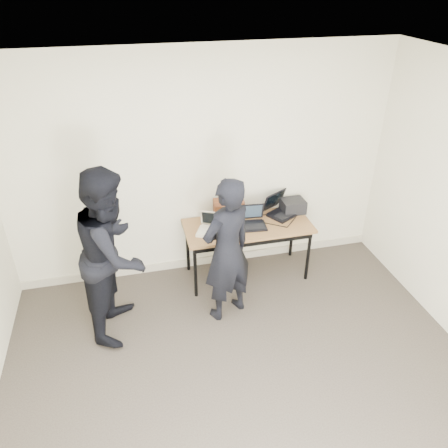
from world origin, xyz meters
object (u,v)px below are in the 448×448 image
object	(u,v)px
person_typist	(227,251)
laptop_center	(252,221)
laptop_right	(280,209)
equipment_box	(293,206)
leather_satchel	(229,209)
person_observer	(113,253)
laptop_beige	(210,229)
desk	(248,230)

from	to	relation	value
person_typist	laptop_center	bearing A→B (deg)	-151.51
laptop_right	equipment_box	distance (m)	0.17
leather_satchel	person_typist	xyz separation A→B (m)	(-0.23, -0.83, -0.03)
person_observer	person_typist	bearing A→B (deg)	-79.58
laptop_beige	equipment_box	xyz separation A→B (m)	(1.09, 0.23, 0.04)
desk	laptop_right	bearing A→B (deg)	21.88
laptop_center	equipment_box	xyz separation A→B (m)	(0.58, 0.19, 0.03)
equipment_box	person_typist	world-z (taller)	person_typist
equipment_box	laptop_right	bearing A→B (deg)	-177.81
laptop_right	person_observer	distance (m)	2.12
desk	laptop_beige	bearing A→B (deg)	-175.32
laptop_right	person_typist	world-z (taller)	person_typist
laptop_center	person_typist	world-z (taller)	person_typist
laptop_right	leather_satchel	size ratio (longest dim) A/B	1.28
desk	laptop_right	size ratio (longest dim) A/B	3.12
leather_satchel	equipment_box	bearing A→B (deg)	3.43
laptop_center	leather_satchel	world-z (taller)	leather_satchel
laptop_beige	laptop_right	distance (m)	0.95
desk	person_typist	world-z (taller)	person_typist
desk	equipment_box	bearing A→B (deg)	16.92
desk	laptop_center	world-z (taller)	laptop_center
leather_satchel	equipment_box	world-z (taller)	leather_satchel
laptop_center	person_typist	xyz separation A→B (m)	(-0.45, -0.61, 0.05)
person_typist	laptop_beige	bearing A→B (deg)	-109.05
laptop_center	laptop_beige	bearing A→B (deg)	-169.69
laptop_right	desk	bearing A→B (deg)	171.85
laptop_right	equipment_box	xyz separation A→B (m)	(0.17, 0.01, 0.02)
leather_satchel	person_observer	bearing A→B (deg)	-146.05
laptop_beige	laptop_right	bearing A→B (deg)	39.41
person_typist	equipment_box	bearing A→B (deg)	-167.25
desk	laptop_center	bearing A→B (deg)	5.57
leather_satchel	person_typist	world-z (taller)	person_typist
desk	laptop_center	distance (m)	0.12
desk	equipment_box	distance (m)	0.67
desk	laptop_right	world-z (taller)	laptop_right
laptop_beige	leather_satchel	size ratio (longest dim) A/B	0.96
laptop_right	leather_satchel	bearing A→B (deg)	146.20
person_typist	laptop_right	bearing A→B (deg)	-162.47
equipment_box	person_typist	distance (m)	1.31
laptop_center	leather_satchel	size ratio (longest dim) A/B	0.89
laptop_beige	person_observer	world-z (taller)	person_observer
laptop_beige	laptop_right	size ratio (longest dim) A/B	0.75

